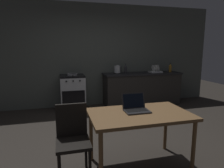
% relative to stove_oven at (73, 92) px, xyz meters
% --- Properties ---
extents(ground_plane, '(12.00, 12.00, 0.00)m').
position_rel_stove_oven_xyz_m(ground_plane, '(0.57, -2.06, -0.44)').
color(ground_plane, '#2D2823').
extents(back_wall, '(6.40, 0.10, 2.72)m').
position_rel_stove_oven_xyz_m(back_wall, '(0.87, 0.35, 0.92)').
color(back_wall, '#515650').
rests_on(back_wall, ground_plane).
extents(kitchen_counter, '(2.16, 0.64, 0.89)m').
position_rel_stove_oven_xyz_m(kitchen_counter, '(1.90, 0.00, 0.00)').
color(kitchen_counter, '#282623').
rests_on(kitchen_counter, ground_plane).
extents(stove_oven, '(0.60, 0.62, 0.89)m').
position_rel_stove_oven_xyz_m(stove_oven, '(0.00, 0.00, 0.00)').
color(stove_oven, '#B7BABF').
rests_on(stove_oven, ground_plane).
extents(dining_table, '(1.28, 0.79, 0.75)m').
position_rel_stove_oven_xyz_m(dining_table, '(0.65, -2.80, 0.23)').
color(dining_table, brown).
rests_on(dining_table, ground_plane).
extents(chair, '(0.40, 0.40, 0.89)m').
position_rel_stove_oven_xyz_m(chair, '(-0.20, -2.74, 0.06)').
color(chair, black).
rests_on(chair, ground_plane).
extents(laptop, '(0.32, 0.28, 0.22)m').
position_rel_stove_oven_xyz_m(laptop, '(0.64, -2.71, 0.35)').
color(laptop, '#232326').
rests_on(laptop, dining_table).
extents(electric_kettle, '(0.19, 0.17, 0.22)m').
position_rel_stove_oven_xyz_m(electric_kettle, '(1.19, 0.00, 0.55)').
color(electric_kettle, black).
rests_on(electric_kettle, kitchen_counter).
extents(bottle, '(0.08, 0.08, 0.26)m').
position_rel_stove_oven_xyz_m(bottle, '(2.73, -0.05, 0.57)').
color(bottle, '#8C601E').
rests_on(bottle, kitchen_counter).
extents(frying_pan, '(0.26, 0.43, 0.05)m').
position_rel_stove_oven_xyz_m(frying_pan, '(0.00, -0.03, 0.47)').
color(frying_pan, gray).
rests_on(frying_pan, stove_oven).
extents(dish_rack, '(0.34, 0.26, 0.21)m').
position_rel_stove_oven_xyz_m(dish_rack, '(2.30, 0.00, 0.49)').
color(dish_rack, silver).
rests_on(dish_rack, kitchen_counter).
extents(bottle_b, '(0.07, 0.07, 0.25)m').
position_rel_stove_oven_xyz_m(bottle_b, '(1.44, 0.08, 0.56)').
color(bottle_b, '#2D2D33').
rests_on(bottle_b, kitchen_counter).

